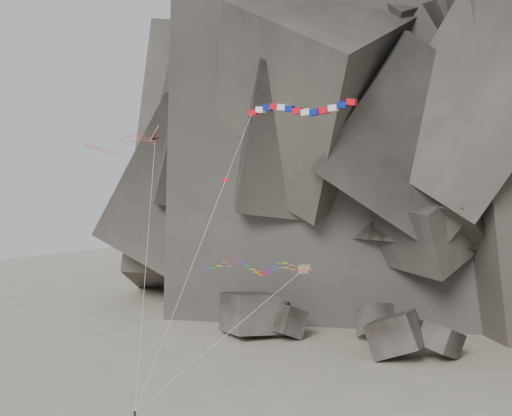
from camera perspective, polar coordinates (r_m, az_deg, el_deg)
The scene contains 6 objects.
headland at distance 124.41m, azimuth 16.19°, elevation 11.27°, with size 110.00×70.00×84.00m, color #544B45, non-canonical shape.
boulder_field at distance 86.53m, azimuth 14.31°, elevation -10.89°, with size 75.26×16.78×10.51m.
delta_kite at distance 68.88m, azimuth -12.36°, elevation 5.51°, with size 13.53×7.62×26.66m.
banner_kite at distance 57.00m, azimuth 3.76°, elevation 8.66°, with size 17.99×8.16×27.84m.
parafoil_kite at distance 62.47m, azimuth -0.75°, elevation -5.16°, with size 14.06×10.04×13.39m.
pennant_kite at distance 60.04m, azimuth -4.62°, elevation -2.29°, with size 5.18×7.31×21.18m.
Camera 1 is at (36.83, -47.12, 21.87)m, focal length 45.00 mm.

